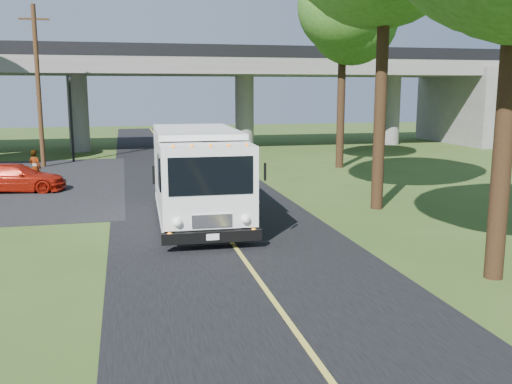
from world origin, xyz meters
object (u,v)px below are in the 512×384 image
object	(u,v)px
traffic_signal	(71,109)
pedestrian	(35,168)
step_van	(198,173)
tree_right_far	(348,16)
utility_pole	(38,86)
red_sedan	(16,178)

from	to	relation	value
traffic_signal	pedestrian	xyz separation A→B (m)	(-0.99, -8.66, -2.36)
step_van	traffic_signal	bearing A→B (deg)	108.44
traffic_signal	pedestrian	size ratio (longest dim) A/B	3.10
tree_right_far	utility_pole	bearing A→B (deg)	166.00
utility_pole	pedestrian	world-z (taller)	utility_pole
tree_right_far	step_van	bearing A→B (deg)	-130.31
traffic_signal	step_van	distance (m)	18.58
utility_pole	red_sedan	world-z (taller)	utility_pole
utility_pole	red_sedan	bearing A→B (deg)	-90.73
utility_pole	pedestrian	distance (m)	7.66
traffic_signal	utility_pole	size ratio (longest dim) A/B	0.58
utility_pole	red_sedan	distance (m)	9.04
red_sedan	pedestrian	world-z (taller)	pedestrian
red_sedan	pedestrian	size ratio (longest dim) A/B	2.50
red_sedan	pedestrian	xyz separation A→B (m)	(0.61, 1.46, 0.23)
step_van	pedestrian	distance (m)	11.12
traffic_signal	step_van	bearing A→B (deg)	-73.02
traffic_signal	step_van	world-z (taller)	traffic_signal
red_sedan	traffic_signal	bearing A→B (deg)	-1.47
traffic_signal	tree_right_far	world-z (taller)	tree_right_far
traffic_signal	step_van	xyz separation A→B (m)	(5.41, -17.71, -1.52)
step_van	tree_right_far	bearing A→B (deg)	51.16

